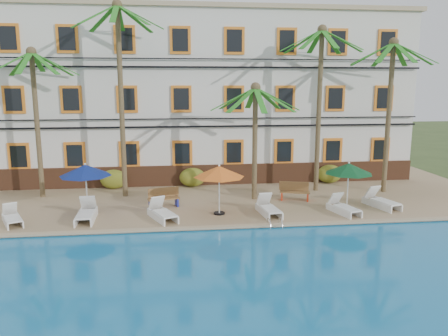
{
  "coord_description": "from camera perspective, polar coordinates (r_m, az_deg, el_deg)",
  "views": [
    {
      "loc": [
        -2.07,
        -18.0,
        6.07
      ],
      "look_at": [
        0.45,
        3.0,
        2.0
      ],
      "focal_mm": 35.0,
      "sensor_mm": 36.0,
      "label": 1
    }
  ],
  "objects": [
    {
      "name": "lounger_a",
      "position": [
        20.62,
        -25.93,
        -5.85
      ],
      "size": [
        1.34,
        1.85,
        0.83
      ],
      "color": "white",
      "rests_on": "pool_deck"
    },
    {
      "name": "palm_e",
      "position": [
        24.98,
        20.87,
        8.91
      ],
      "size": [
        4.48,
        4.48,
        8.2
      ],
      "color": "brown",
      "rests_on": "pool_deck"
    },
    {
      "name": "palm_d",
      "position": [
        24.23,
        12.41,
        10.24
      ],
      "size": [
        4.48,
        4.48,
        8.88
      ],
      "color": "brown",
      "rests_on": "pool_deck"
    },
    {
      "name": "umbrella_blue",
      "position": [
        20.63,
        -17.65,
        -0.32
      ],
      "size": [
        2.33,
        2.33,
        2.34
      ],
      "color": "black",
      "rests_on": "pool_deck"
    },
    {
      "name": "bench_right",
      "position": [
        22.56,
        9.24,
        -2.97
      ],
      "size": [
        1.57,
        0.88,
        0.93
      ],
      "color": "olive",
      "rests_on": "pool_deck"
    },
    {
      "name": "palm_b",
      "position": [
        23.03,
        -13.41,
        11.59
      ],
      "size": [
        4.48,
        4.48,
        9.9
      ],
      "color": "brown",
      "rests_on": "pool_deck"
    },
    {
      "name": "lounger_f",
      "position": [
        22.33,
        19.83,
        -4.06
      ],
      "size": [
        1.23,
        2.11,
        0.94
      ],
      "color": "white",
      "rests_on": "pool_deck"
    },
    {
      "name": "palm_c",
      "position": [
        21.98,
        4.08,
        5.91
      ],
      "size": [
        4.48,
        4.48,
        5.92
      ],
      "color": "brown",
      "rests_on": "pool_deck"
    },
    {
      "name": "pool_deck",
      "position": [
        23.85,
        -1.65,
        -3.55
      ],
      "size": [
        30.0,
        12.0,
        0.25
      ],
      "primitive_type": "cube",
      "color": "tan",
      "rests_on": "ground"
    },
    {
      "name": "shrub_right",
      "position": [
        26.83,
        13.63,
        -0.75
      ],
      "size": [
        1.5,
        0.9,
        1.1
      ],
      "primitive_type": "ellipsoid",
      "color": "#275618",
      "rests_on": "pool_deck"
    },
    {
      "name": "lounger_e",
      "position": [
        20.78,
        15.31,
        -4.95
      ],
      "size": [
        1.12,
        1.96,
        0.88
      ],
      "color": "white",
      "rests_on": "pool_deck"
    },
    {
      "name": "shrub_left",
      "position": [
        25.38,
        -14.22,
        -1.43
      ],
      "size": [
        1.5,
        0.9,
        1.1
      ],
      "primitive_type": "ellipsoid",
      "color": "#275618",
      "rests_on": "pool_deck"
    },
    {
      "name": "ground",
      "position": [
        19.11,
        -0.27,
        -7.63
      ],
      "size": [
        100.0,
        100.0,
        0.0
      ],
      "primitive_type": "plane",
      "color": "#384C23",
      "rests_on": "ground"
    },
    {
      "name": "shrub_mid",
      "position": [
        25.18,
        -4.15,
        -1.21
      ],
      "size": [
        1.5,
        0.9,
        1.1
      ],
      "primitive_type": "ellipsoid",
      "color": "#275618",
      "rests_on": "pool_deck"
    },
    {
      "name": "palm_a",
      "position": [
        24.2,
        -23.43,
        7.94
      ],
      "size": [
        4.48,
        4.48,
        7.65
      ],
      "color": "brown",
      "rests_on": "pool_deck"
    },
    {
      "name": "lounger_b",
      "position": [
        19.97,
        -17.55,
        -5.64
      ],
      "size": [
        0.81,
        2.07,
        0.97
      ],
      "color": "white",
      "rests_on": "pool_deck"
    },
    {
      "name": "pool_coping",
      "position": [
        18.17,
        0.06,
        -7.69
      ],
      "size": [
        30.0,
        0.35,
        0.06
      ],
      "primitive_type": "cube",
      "color": "tan",
      "rests_on": "pool_deck"
    },
    {
      "name": "lounger_d",
      "position": [
        19.97,
        5.83,
        -5.23
      ],
      "size": [
        0.91,
        1.99,
        0.91
      ],
      "color": "white",
      "rests_on": "pool_deck"
    },
    {
      "name": "hotel_building",
      "position": [
        28.07,
        -2.64,
        9.46
      ],
      "size": [
        25.4,
        6.44,
        10.22
      ],
      "color": "silver",
      "rests_on": "pool_deck"
    },
    {
      "name": "pool_ladder",
      "position": [
        18.45,
        6.63,
        -7.58
      ],
      "size": [
        0.54,
        0.74,
        0.74
      ],
      "color": "silver",
      "rests_on": "ground"
    },
    {
      "name": "lounger_c",
      "position": [
        19.37,
        -8.08,
        -5.77
      ],
      "size": [
        1.43,
        2.09,
        0.93
      ],
      "color": "white",
      "rests_on": "pool_deck"
    },
    {
      "name": "bench_left",
      "position": [
        21.21,
        -7.95,
        -3.83
      ],
      "size": [
        1.57,
        0.84,
        0.93
      ],
      "color": "olive",
      "rests_on": "pool_deck"
    },
    {
      "name": "umbrella_red",
      "position": [
        19.53,
        -0.64,
        -0.5
      ],
      "size": [
        2.3,
        2.3,
        2.3
      ],
      "color": "black",
      "rests_on": "pool_deck"
    },
    {
      "name": "umbrella_green",
      "position": [
        21.28,
        15.98,
        -0.11
      ],
      "size": [
        2.25,
        2.25,
        2.25
      ],
      "color": "black",
      "rests_on": "pool_deck"
    },
    {
      "name": "swimming_pool",
      "position": [
        12.69,
        3.51,
        -17.21
      ],
      "size": [
        26.0,
        12.0,
        0.2
      ],
      "primitive_type": "cube",
      "color": "#1773AF",
      "rests_on": "ground"
    }
  ]
}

